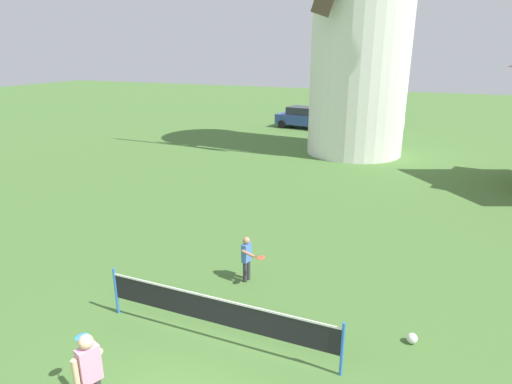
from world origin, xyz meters
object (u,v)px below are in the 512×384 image
stray_ball (412,338)px  parked_car_silver (372,120)px  player_far (247,256)px  player_near (90,371)px  tennis_net (217,311)px  windmill (364,1)px  parked_car_blue (303,117)px

stray_ball → parked_car_silver: 24.00m
player_far → stray_ball: bearing=-13.5°
player_near → tennis_net: bearing=68.4°
player_far → stray_ball: (4.03, -0.97, -0.57)m
tennis_net → stray_ball: size_ratio=23.60×
windmill → player_far: bearing=-89.1°
tennis_net → parked_car_silver: size_ratio=1.14×
windmill → tennis_net: 19.21m
stray_ball → parked_car_blue: bearing=112.0°
windmill → stray_ball: bearing=-75.3°
player_near → stray_ball: 6.03m
windmill → player_near: size_ratio=10.74×
parked_car_blue → parked_car_silver: bearing=7.3°
player_near → parked_car_blue: parked_car_blue is taller
windmill → stray_ball: windmill is taller
player_far → stray_ball: 4.19m
player_far → stray_ball: size_ratio=5.59×
windmill → parked_car_silver: windmill is taller
player_far → windmill: bearing=90.9°
tennis_net → parked_car_blue: size_ratio=1.27×
tennis_net → windmill: bearing=92.1°
tennis_net → stray_ball: (3.63, 1.44, -0.58)m
tennis_net → stray_ball: tennis_net is taller
stray_ball → parked_car_silver: bearing=100.6°
tennis_net → player_far: bearing=99.6°
tennis_net → player_far: size_ratio=4.22×
player_near → player_far: bearing=83.5°
tennis_net → parked_car_silver: 25.04m
player_near → parked_car_silver: size_ratio=0.34×
stray_ball → parked_car_blue: size_ratio=0.05×
parked_car_blue → player_far: bearing=-76.6°
parked_car_blue → tennis_net: bearing=-76.9°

